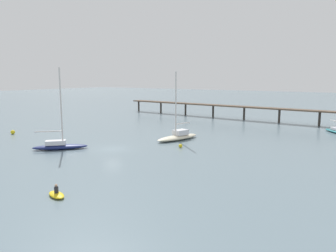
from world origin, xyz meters
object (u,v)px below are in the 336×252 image
Objects in this scene: sailboat_cream at (178,136)px; dinghy_yellow at (57,194)px; mooring_buoy_near at (181,146)px; pier at (285,104)px; mooring_buoy_mid at (13,132)px; sailboat_navy at (59,144)px.

sailboat_cream is 4.53× the size of dinghy_yellow.
mooring_buoy_near is at bearing 93.28° from dinghy_yellow.
pier reaches higher than mooring_buoy_mid.
pier is 55.57m from mooring_buoy_mid.
pier reaches higher than mooring_buoy_near.
sailboat_navy is at bearing -11.13° from mooring_buoy_mid.
mooring_buoy_near is 0.73× the size of mooring_buoy_mid.
pier is 24.89× the size of dinghy_yellow.
pier is 35.08m from mooring_buoy_near.
pier is at bearing 85.36° from dinghy_yellow.
sailboat_navy reaches higher than dinghy_yellow.
mooring_buoy_mid reaches higher than mooring_buoy_near.
sailboat_navy is 21.01× the size of mooring_buoy_near.
sailboat_cream reaches higher than mooring_buoy_near.
pier is 80.87× the size of mooring_buoy_mid.
sailboat_cream is at bearing 23.60° from mooring_buoy_mid.
mooring_buoy_mid is at bearing 154.31° from dinghy_yellow.
dinghy_yellow reaches higher than mooring_buoy_mid.
dinghy_yellow is 35.75m from mooring_buoy_mid.
sailboat_navy is (-19.65, -44.81, -3.45)m from pier.
mooring_buoy_mid is at bearing -131.64° from pier.
sailboat_cream is at bearing -107.70° from pier.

